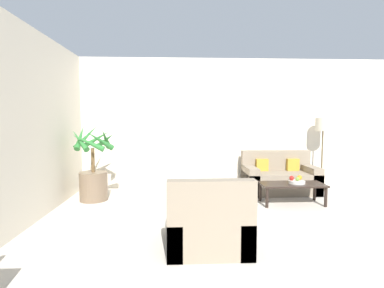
{
  "coord_description": "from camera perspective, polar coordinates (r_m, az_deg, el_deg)",
  "views": [
    {
      "loc": [
        -1.56,
        0.31,
        1.43
      ],
      "look_at": [
        -1.3,
        5.62,
        1.0
      ],
      "focal_mm": 28.0,
      "sensor_mm": 36.0,
      "label": 1
    }
  ],
  "objects": [
    {
      "name": "wall_back",
      "position": [
        6.46,
        11.23,
        3.83
      ],
      "size": [
        8.68,
        0.06,
        2.7
      ],
      "color": "beige",
      "rests_on": "ground_plane"
    },
    {
      "name": "floor_lamp",
      "position": [
        6.61,
        23.68,
        2.58
      ],
      "size": [
        0.3,
        0.3,
        1.47
      ],
      "color": "brown",
      "rests_on": "ground_plane"
    },
    {
      "name": "ottoman",
      "position": [
        4.32,
        1.44,
        -12.01
      ],
      "size": [
        0.55,
        0.54,
        0.38
      ],
      "color": "gray",
      "rests_on": "ground_plane"
    },
    {
      "name": "orange_fruit",
      "position": [
        5.48,
        19.8,
        -6.04
      ],
      "size": [
        0.08,
        0.08,
        0.08
      ],
      "color": "orange",
      "rests_on": "fruit_bowl"
    },
    {
      "name": "armchair",
      "position": [
        3.46,
        3.09,
        -15.17
      ],
      "size": [
        0.89,
        0.87,
        0.83
      ],
      "color": "gray",
      "rests_on": "ground_plane"
    },
    {
      "name": "fruit_bowl",
      "position": [
        5.41,
        19.33,
        -6.86
      ],
      "size": [
        0.27,
        0.27,
        0.05
      ],
      "color": "beige",
      "rests_on": "coffee_table"
    },
    {
      "name": "coffee_table",
      "position": [
        5.4,
        18.52,
        -7.6
      ],
      "size": [
        1.07,
        0.5,
        0.35
      ],
      "color": "black",
      "rests_on": "ground_plane"
    },
    {
      "name": "apple_green",
      "position": [
        5.4,
        19.46,
        -6.28
      ],
      "size": [
        0.07,
        0.07,
        0.07
      ],
      "color": "olive",
      "rests_on": "fruit_bowl"
    },
    {
      "name": "apple_red",
      "position": [
        5.41,
        18.45,
        -6.17
      ],
      "size": [
        0.08,
        0.08,
        0.08
      ],
      "color": "red",
      "rests_on": "fruit_bowl"
    },
    {
      "name": "sofa_loveseat",
      "position": [
        6.2,
        16.29,
        -6.31
      ],
      "size": [
        1.4,
        0.76,
        0.8
      ],
      "color": "gray",
      "rests_on": "ground_plane"
    },
    {
      "name": "potted_palm",
      "position": [
        5.6,
        -18.27,
        -5.31
      ],
      "size": [
        0.8,
        0.81,
        1.36
      ],
      "color": "brown",
      "rests_on": "ground_plane"
    }
  ]
}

